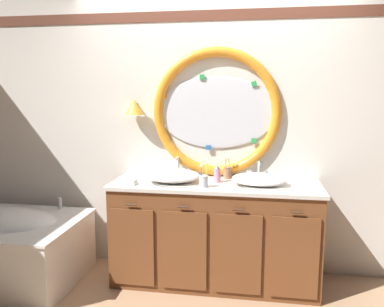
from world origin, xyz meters
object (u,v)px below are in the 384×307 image
Objects in this scene: toothbrush_holder_right at (227,172)px; sink_basin_left at (172,175)px; toothbrush_holder_left at (204,180)px; folded_hand_towel at (128,182)px; soap_dispenser at (217,175)px; sink_basin_right at (259,179)px.

sink_basin_left is at bearing -155.26° from toothbrush_holder_right.
toothbrush_holder_left reaches higher than folded_hand_towel.
toothbrush_holder_right reaches higher than soap_dispenser.
folded_hand_towel is at bearing 179.79° from toothbrush_holder_left.
soap_dispenser reaches higher than folded_hand_towel.
toothbrush_holder_left is at bearing -115.80° from toothbrush_holder_right.
toothbrush_holder_right is (-0.28, 0.21, 0.01)m from sink_basin_right.
soap_dispenser is 0.76m from folded_hand_towel.
toothbrush_holder_right is (0.46, 0.21, 0.00)m from sink_basin_left.
toothbrush_holder_left is at bearing -115.87° from soap_dispenser.
toothbrush_holder_right reaches higher than sink_basin_left.
sink_basin_right is 1.10m from folded_hand_towel.
soap_dispenser is at bearing -115.71° from toothbrush_holder_right.
soap_dispenser reaches higher than sink_basin_left.
toothbrush_holder_left is 1.06× the size of toothbrush_holder_right.
folded_hand_towel is at bearing -172.96° from sink_basin_right.
toothbrush_holder_right is 0.18m from soap_dispenser.
soap_dispenser is at bearing 7.77° from sink_basin_left.
sink_basin_right is at bearing -37.33° from toothbrush_holder_right.
soap_dispenser is 1.02× the size of folded_hand_towel.
folded_hand_towel is at bearing -165.78° from soap_dispenser.
folded_hand_towel is (-0.74, -0.19, -0.04)m from soap_dispenser.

